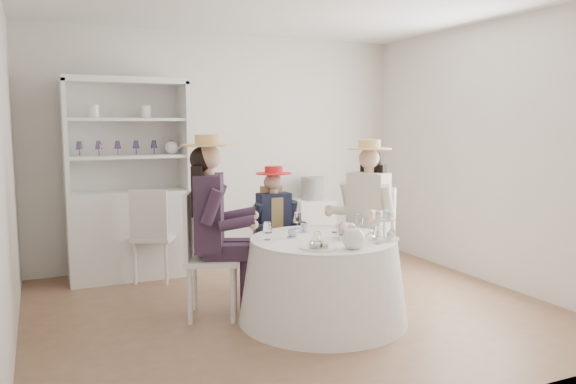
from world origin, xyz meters
name	(u,v)px	position (x,y,z in m)	size (l,w,h in m)	color
ground	(293,309)	(0.00, 0.00, 0.00)	(4.50, 4.50, 0.00)	brown
wall_back	(223,149)	(0.00, 2.00, 1.35)	(4.50, 4.50, 0.00)	silver
wall_front	(444,181)	(0.00, -2.00, 1.35)	(4.50, 4.50, 0.00)	silver
wall_left	(5,168)	(-2.25, 0.00, 1.35)	(4.50, 4.50, 0.00)	silver
wall_right	(490,153)	(2.25, 0.00, 1.35)	(4.50, 4.50, 0.00)	silver
tea_table	(323,279)	(0.12, -0.36, 0.35)	(1.43, 1.43, 0.71)	white
hutch	(129,208)	(-1.16, 1.68, 0.76)	(1.43, 0.92, 2.13)	silver
side_table	(312,228)	(1.08, 1.75, 0.36)	(0.46, 0.46, 0.72)	silver
hatbox	(313,188)	(1.08, 1.75, 0.86)	(0.28, 0.28, 0.28)	black
guest_left	(213,216)	(-0.70, 0.10, 0.89)	(0.65, 0.59, 1.57)	silver
guest_mid	(274,221)	(0.07, 0.58, 0.70)	(0.45, 0.47, 1.24)	silver
guest_right	(367,207)	(0.89, 0.19, 0.85)	(0.64, 0.58, 1.50)	silver
spare_chair	(152,232)	(-0.98, 1.37, 0.53)	(0.55, 0.55, 0.99)	silver
teacup_a	(292,234)	(-0.10, -0.23, 0.74)	(0.08, 0.08, 0.06)	white
teacup_b	(304,228)	(0.09, -0.06, 0.74)	(0.07, 0.07, 0.07)	white
teacup_c	(345,230)	(0.38, -0.26, 0.74)	(0.09, 0.09, 0.07)	white
flower_bowl	(349,235)	(0.32, -0.44, 0.73)	(0.20, 0.20, 0.05)	white
flower_arrangement	(347,228)	(0.30, -0.43, 0.79)	(0.18, 0.18, 0.06)	#D56A91
table_teapot	(354,238)	(0.15, -0.80, 0.78)	(0.25, 0.18, 0.19)	white
sandwich_plate	(319,246)	(-0.09, -0.68, 0.72)	(0.29, 0.29, 0.06)	white
cupcake_stand	(384,229)	(0.56, -0.60, 0.79)	(0.25, 0.25, 0.24)	white
stemware_set	(323,229)	(0.12, -0.36, 0.78)	(0.98, 0.94, 0.15)	white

